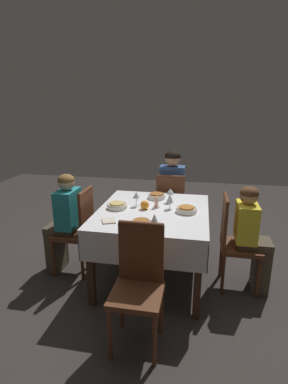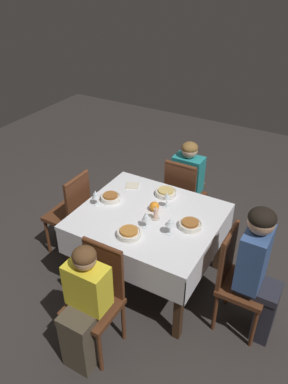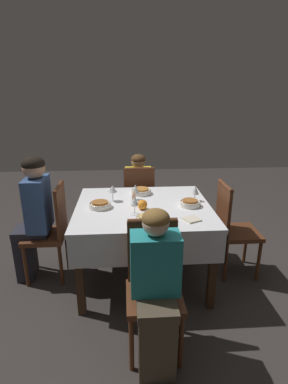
{
  "view_description": "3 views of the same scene",
  "coord_description": "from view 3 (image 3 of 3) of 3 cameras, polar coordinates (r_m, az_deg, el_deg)",
  "views": [
    {
      "loc": [
        2.65,
        0.42,
        1.7
      ],
      "look_at": [
        -0.04,
        -0.09,
        0.89
      ],
      "focal_mm": 28.0,
      "sensor_mm": 36.0,
      "label": 1
    },
    {
      "loc": [
        -1.23,
        2.24,
        2.6
      ],
      "look_at": [
        0.09,
        -0.08,
        0.89
      ],
      "focal_mm": 35.0,
      "sensor_mm": 36.0,
      "label": 2
    },
    {
      "loc": [
        -0.16,
        -2.42,
        1.69
      ],
      "look_at": [
        0.0,
        -0.08,
        0.88
      ],
      "focal_mm": 28.0,
      "sensor_mm": 36.0,
      "label": 3
    }
  ],
  "objects": [
    {
      "name": "bowl_west",
      "position": [
        2.59,
        -8.37,
        -2.4
      ],
      "size": [
        0.19,
        0.19,
        0.06
      ],
      "color": "silver",
      "rests_on": "dining_table"
    },
    {
      "name": "person_adult_denim",
      "position": [
        2.84,
        -20.33,
        -3.6
      ],
      "size": [
        0.34,
        0.3,
        1.16
      ],
      "rotation": [
        0.0,
        0.0,
        -1.57
      ],
      "color": "#282833",
      "rests_on": "ground_plane"
    },
    {
      "name": "wine_glass_north",
      "position": [
        2.72,
        -1.66,
        0.54
      ],
      "size": [
        0.07,
        0.07,
        0.15
      ],
      "color": "white",
      "rests_on": "dining_table"
    },
    {
      "name": "bowl_north",
      "position": [
        2.9,
        -0.47,
        0.18
      ],
      "size": [
        0.2,
        0.2,
        0.06
      ],
      "color": "silver",
      "rests_on": "dining_table"
    },
    {
      "name": "wine_glass_west",
      "position": [
        2.7,
        -6.02,
        0.51
      ],
      "size": [
        0.08,
        0.08,
        0.15
      ],
      "color": "white",
      "rests_on": "dining_table"
    },
    {
      "name": "wine_glass_east",
      "position": [
        2.73,
        9.73,
        0.29
      ],
      "size": [
        0.07,
        0.07,
        0.14
      ],
      "color": "white",
      "rests_on": "dining_table"
    },
    {
      "name": "bowl_south",
      "position": [
        2.28,
        0.74,
        -5.2
      ],
      "size": [
        0.19,
        0.19,
        0.06
      ],
      "color": "silver",
      "rests_on": "dining_table"
    },
    {
      "name": "person_child_teal",
      "position": [
        1.88,
        2.3,
        -17.46
      ],
      "size": [
        0.3,
        0.33,
        1.05
      ],
      "color": "#4C4233",
      "rests_on": "ground_plane"
    },
    {
      "name": "chair_south",
      "position": [
        2.05,
        1.8,
        -16.7
      ],
      "size": [
        0.36,
        0.36,
        0.9
      ],
      "color": "#562D19",
      "rests_on": "ground_plane"
    },
    {
      "name": "person_child_yellow",
      "position": [
        3.53,
        -1.2,
        0.19
      ],
      "size": [
        0.3,
        0.33,
        1.0
      ],
      "rotation": [
        0.0,
        0.0,
        3.14
      ],
      "color": "#4C4233",
      "rests_on": "ground_plane"
    },
    {
      "name": "ground_plane",
      "position": [
        2.96,
        -0.15,
        -15.86
      ],
      "size": [
        8.0,
        8.0,
        0.0
      ],
      "primitive_type": "plane",
      "color": "#332D2B"
    },
    {
      "name": "candle_centerpiece",
      "position": [
        2.61,
        -1.95,
        -1.55
      ],
      "size": [
        0.07,
        0.07,
        0.13
      ],
      "color": "beige",
      "rests_on": "dining_table"
    },
    {
      "name": "orange_fruit",
      "position": [
        2.52,
        -0.3,
        -2.43
      ],
      "size": [
        0.08,
        0.08,
        0.08
      ],
      "primitive_type": "sphere",
      "color": "orange",
      "rests_on": "dining_table"
    },
    {
      "name": "bowl_east",
      "position": [
        2.63,
        8.76,
        -2.07
      ],
      "size": [
        0.18,
        0.18,
        0.06
      ],
      "color": "silver",
      "rests_on": "dining_table"
    },
    {
      "name": "dining_table",
      "position": [
        2.65,
        -0.16,
        -4.54
      ],
      "size": [
        1.17,
        1.04,
        0.73
      ],
      "color": "silver",
      "rests_on": "ground_plane"
    },
    {
      "name": "chair_north",
      "position": [
        3.41,
        -1.07,
        -1.56
      ],
      "size": [
        0.36,
        0.36,
        0.9
      ],
      "rotation": [
        0.0,
        0.0,
        3.14
      ],
      "color": "#562D19",
      "rests_on": "ground_plane"
    },
    {
      "name": "wine_glass_south",
      "position": [
        2.4,
        -1.8,
        -1.88
      ],
      "size": [
        0.07,
        0.07,
        0.15
      ],
      "color": "white",
      "rests_on": "dining_table"
    },
    {
      "name": "chair_west",
      "position": [
        2.86,
        -17.21,
        -6.64
      ],
      "size": [
        0.36,
        0.36,
        0.9
      ],
      "rotation": [
        0.0,
        0.0,
        -1.57
      ],
      "color": "#562D19",
      "rests_on": "ground_plane"
    },
    {
      "name": "napkin_red_folded",
      "position": [
        2.36,
        9.08,
        -5.16
      ],
      "size": [
        0.15,
        0.15,
        0.01
      ],
      "rotation": [
        0.0,
        0.0,
        0.42
      ],
      "color": "beige",
      "rests_on": "dining_table"
    },
    {
      "name": "chair_east",
      "position": [
        2.91,
        16.46,
        -6.17
      ],
      "size": [
        0.36,
        0.36,
        0.9
      ],
      "rotation": [
        0.0,
        0.0,
        1.57
      ],
      "color": "#562D19",
      "rests_on": "ground_plane"
    }
  ]
}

